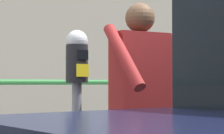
{
  "coord_description": "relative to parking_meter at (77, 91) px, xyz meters",
  "views": [
    {
      "loc": [
        -1.82,
        -2.53,
        1.27
      ],
      "look_at": [
        0.43,
        0.31,
        1.39
      ],
      "focal_mm": 76.37,
      "sensor_mm": 36.0,
      "label": 1
    }
  ],
  "objects": [
    {
      "name": "parking_meter",
      "position": [
        0.0,
        0.0,
        0.0
      ],
      "size": [
        0.16,
        0.17,
        1.52
      ],
      "rotation": [
        0.0,
        0.0,
        3.04
      ],
      "color": "slate",
      "rests_on": "sidewalk_curb"
    },
    {
      "name": "pedestrian_at_meter",
      "position": [
        0.58,
        -0.04,
        -0.06
      ],
      "size": [
        0.69,
        0.54,
        1.77
      ],
      "rotation": [
        0.0,
        0.0,
        3.01
      ],
      "color": "#1E233F",
      "rests_on": "sidewalk_curb"
    }
  ]
}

